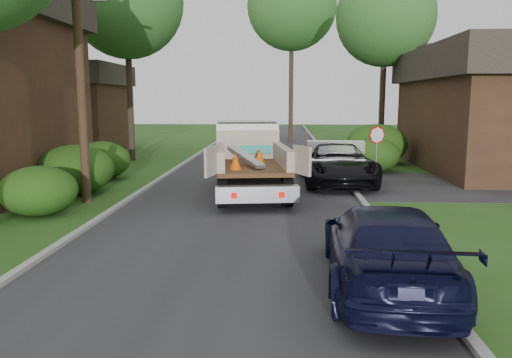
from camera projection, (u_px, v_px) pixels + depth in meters
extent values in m
plane|color=#264F16|center=(228.00, 246.00, 12.22)|extent=(120.00, 120.00, 0.00)
cube|color=#28282B|center=(252.00, 180.00, 22.08)|extent=(8.00, 90.00, 0.02)
cube|color=#9E9E99|center=(161.00, 178.00, 22.28)|extent=(0.20, 90.00, 0.12)
cube|color=#9E9E99|center=(346.00, 180.00, 21.86)|extent=(0.20, 90.00, 0.12)
cylinder|color=slate|center=(376.00, 162.00, 20.66)|extent=(0.06, 0.06, 2.00)
cylinder|color=#B20A0A|center=(377.00, 135.00, 20.49)|extent=(0.71, 0.32, 0.76)
cylinder|color=#382619|center=(79.00, 55.00, 16.64)|extent=(0.30, 0.30, 10.00)
cube|color=#3D2419|center=(67.00, 118.00, 34.25)|extent=(7.00, 7.00, 4.50)
cube|color=#332B26|center=(64.00, 75.00, 33.78)|extent=(7.56, 7.56, 1.40)
cube|color=#332B26|center=(64.00, 64.00, 33.67)|extent=(1.05, 7.56, 0.20)
ellipsoid|color=#1E4610|center=(39.00, 191.00, 15.37)|extent=(2.34, 2.34, 1.53)
ellipsoid|color=#1E4610|center=(75.00, 169.00, 18.81)|extent=(2.86, 2.86, 1.87)
ellipsoid|color=#1E4610|center=(101.00, 160.00, 22.29)|extent=(2.60, 2.60, 1.70)
ellipsoid|color=#1E4610|center=(373.00, 155.00, 24.60)|extent=(2.60, 2.60, 1.70)
ellipsoid|color=#1E4610|center=(376.00, 144.00, 27.48)|extent=(3.38, 3.38, 2.21)
cylinder|color=#2D2119|center=(129.00, 83.00, 28.65)|extent=(0.36, 0.36, 9.00)
sphere|color=#2A6625|center=(126.00, 1.00, 27.94)|extent=(6.40, 6.40, 6.40)
cylinder|color=#2D2119|center=(383.00, 88.00, 30.88)|extent=(0.36, 0.36, 8.50)
sphere|color=#2A6625|center=(385.00, 17.00, 30.21)|extent=(6.00, 6.00, 6.00)
cylinder|color=#2D2119|center=(291.00, 75.00, 40.82)|extent=(0.36, 0.36, 11.00)
sphere|color=#2A6625|center=(292.00, 5.00, 39.95)|extent=(7.20, 7.20, 7.20)
cylinder|color=black|center=(221.00, 173.00, 20.72)|extent=(0.47, 1.06, 1.02)
cylinder|color=black|center=(273.00, 173.00, 20.89)|extent=(0.47, 1.06, 1.02)
cylinder|color=black|center=(222.00, 192.00, 16.47)|extent=(0.47, 1.06, 1.02)
cylinder|color=black|center=(287.00, 191.00, 16.64)|extent=(0.47, 1.06, 1.02)
cube|color=black|center=(250.00, 176.00, 18.76)|extent=(3.13, 6.84, 0.27)
cube|color=white|center=(246.00, 144.00, 20.95)|extent=(2.75, 2.36, 1.76)
cube|color=black|center=(246.00, 129.00, 20.85)|extent=(2.56, 2.17, 0.63)
cube|color=#472D19|center=(252.00, 167.00, 17.91)|extent=(3.02, 4.39, 0.14)
cube|color=beige|center=(248.00, 145.00, 19.82)|extent=(2.49, 0.44, 1.14)
cube|color=beige|center=(220.00, 157.00, 17.76)|extent=(0.79, 3.87, 0.68)
cube|color=beige|center=(283.00, 156.00, 17.94)|extent=(0.79, 3.87, 0.68)
cube|color=silver|center=(257.00, 194.00, 15.59)|extent=(2.64, 0.74, 0.51)
cube|color=#B20505|center=(234.00, 196.00, 15.33)|extent=(0.19, 0.07, 0.18)
cube|color=#B20505|center=(282.00, 195.00, 15.44)|extent=(0.19, 0.07, 0.18)
cube|color=beige|center=(211.00, 161.00, 15.48)|extent=(0.31, 1.02, 0.91)
cube|color=beige|center=(302.00, 160.00, 15.70)|extent=(0.55, 0.95, 0.91)
cube|color=silver|center=(245.00, 156.00, 17.94)|extent=(1.58, 2.80, 0.52)
cone|color=#F2590A|center=(235.00, 161.00, 16.80)|extent=(0.46, 0.46, 0.57)
cone|color=#F2590A|center=(260.00, 155.00, 18.55)|extent=(0.46, 0.46, 0.57)
cube|color=#148C84|center=(256.00, 149.00, 19.59)|extent=(1.25, 0.28, 0.32)
imported|color=black|center=(336.00, 163.00, 21.24)|extent=(3.19, 6.38, 1.73)
imported|color=black|center=(385.00, 246.00, 9.46)|extent=(2.57, 5.59, 1.59)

